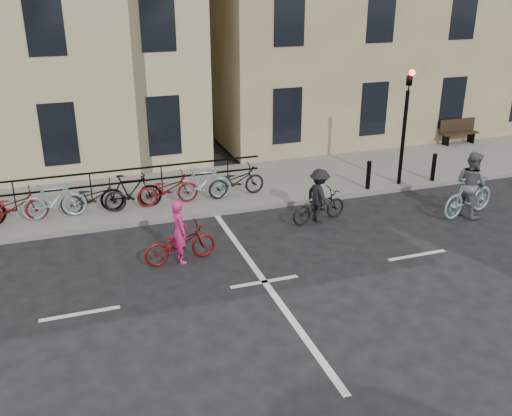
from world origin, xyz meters
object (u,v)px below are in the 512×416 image
object	(u,v)px
bench	(458,130)
cyclist_dark	(319,201)
traffic_light	(406,113)
cyclist_pink	(180,241)
cyclist_grey	(470,190)

from	to	relation	value
bench	cyclist_dark	size ratio (longest dim) A/B	0.89
traffic_light	bench	xyz separation A→B (m)	(4.80, 3.39, -1.78)
cyclist_pink	cyclist_grey	xyz separation A→B (m)	(8.36, 0.11, 0.22)
bench	cyclist_dark	bearing A→B (deg)	-149.24
cyclist_grey	cyclist_dark	world-z (taller)	cyclist_grey
bench	cyclist_grey	bearing A→B (deg)	-124.96
traffic_light	cyclist_pink	xyz separation A→B (m)	(-7.76, -2.72, -1.91)
cyclist_grey	cyclist_dark	distance (m)	4.33
traffic_light	bench	bearing A→B (deg)	35.25
cyclist_grey	cyclist_dark	bearing A→B (deg)	63.67
bench	cyclist_dark	world-z (taller)	cyclist_dark
bench	cyclist_grey	xyz separation A→B (m)	(-4.20, -6.00, 0.09)
traffic_light	bench	distance (m)	6.14
bench	cyclist_grey	world-z (taller)	cyclist_grey
traffic_light	cyclist_grey	size ratio (longest dim) A/B	1.92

